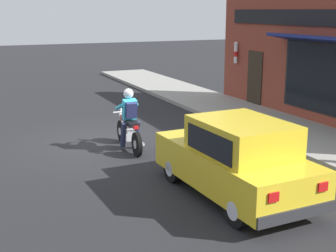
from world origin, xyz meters
name	(u,v)px	position (x,y,z in m)	size (l,w,h in m)	color
ground_plane	(108,142)	(0.00, 0.00, 0.00)	(80.00, 80.00, 0.00)	black
sidewalk_curb	(216,105)	(5.23, 3.00, 0.07)	(2.60, 22.00, 0.14)	gray
storefront_building	(312,57)	(6.76, -0.37, 2.11)	(1.25, 9.94, 4.20)	brown
motorcycle_with_rider	(129,124)	(0.32, -0.93, 0.68)	(0.57, 2.02, 1.62)	black
car_hatchback	(235,159)	(1.11, -4.84, 0.77)	(1.76, 3.83, 1.57)	black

